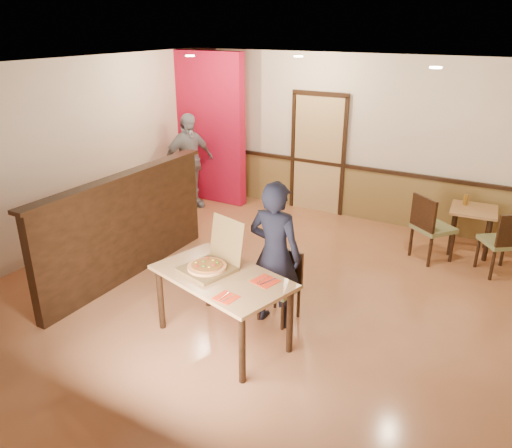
{
  "coord_description": "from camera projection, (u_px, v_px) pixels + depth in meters",
  "views": [
    {
      "loc": [
        2.55,
        -4.69,
        3.27
      ],
      "look_at": [
        -0.11,
        0.0,
        1.07
      ],
      "focal_mm": 35.0,
      "sensor_mm": 36.0,
      "label": 1
    }
  ],
  "objects": [
    {
      "name": "pizza",
      "position": [
        207.0,
        267.0,
        5.31
      ],
      "size": [
        0.48,
        0.48,
        0.03
      ],
      "primitive_type": "cylinder",
      "rotation": [
        0.0,
        0.0,
        0.18
      ],
      "color": "#FAA45B",
      "rests_on": "pizza_box"
    },
    {
      "name": "side_table",
      "position": [
        472.0,
        219.0,
        7.45
      ],
      "size": [
        0.7,
        0.7,
        0.69
      ],
      "rotation": [
        0.0,
        0.0,
        0.09
      ],
      "color": "#AC7A48",
      "rests_on": "floor"
    },
    {
      "name": "red_accent_panel",
      "position": [
        206.0,
        128.0,
        9.4
      ],
      "size": [
        1.6,
        0.2,
        2.78
      ],
      "primitive_type": "cube",
      "color": "#AB0C2A",
      "rests_on": "floor"
    },
    {
      "name": "diner",
      "position": [
        275.0,
        255.0,
        5.55
      ],
      "size": [
        0.63,
        0.42,
        1.72
      ],
      "primitive_type": "imported",
      "rotation": [
        0.0,
        0.0,
        3.15
      ],
      "color": "black",
      "rests_on": "floor"
    },
    {
      "name": "spot_a",
      "position": [
        190.0,
        56.0,
        7.63
      ],
      "size": [
        0.14,
        0.14,
        0.02
      ],
      "primitive_type": "cylinder",
      "color": "beige",
      "rests_on": "ceiling"
    },
    {
      "name": "wall_back",
      "position": [
        364.0,
        140.0,
        8.47
      ],
      "size": [
        7.0,
        0.0,
        7.0
      ],
      "primitive_type": "plane",
      "rotation": [
        1.57,
        0.0,
        0.0
      ],
      "color": "beige",
      "rests_on": "floor"
    },
    {
      "name": "booth_partition",
      "position": [
        126.0,
        226.0,
        6.66
      ],
      "size": [
        0.2,
        3.1,
        1.44
      ],
      "color": "black",
      "rests_on": "floor"
    },
    {
      "name": "condiment",
      "position": [
        466.0,
        200.0,
        7.51
      ],
      "size": [
        0.07,
        0.07,
        0.16
      ],
      "primitive_type": "cylinder",
      "color": "#8C5E19",
      "rests_on": "side_table"
    },
    {
      "name": "passerby",
      "position": [
        189.0,
        161.0,
        9.15
      ],
      "size": [
        0.79,
        1.12,
        1.76
      ],
      "primitive_type": "imported",
      "rotation": [
        0.0,
        0.0,
        1.18
      ],
      "color": "gray",
      "rests_on": "floor"
    },
    {
      "name": "napkin_far",
      "position": [
        265.0,
        281.0,
        5.11
      ],
      "size": [
        0.29,
        0.29,
        0.01
      ],
      "rotation": [
        0.0,
        0.0,
        -0.26
      ],
      "color": "red",
      "rests_on": "main_table"
    },
    {
      "name": "pizza_box",
      "position": [
        211.0,
        264.0,
        5.34
      ],
      "size": [
        0.63,
        0.69,
        0.52
      ],
      "rotation": [
        0.0,
        0.0,
        -0.27
      ],
      "color": "brown",
      "rests_on": "main_table"
    },
    {
      "name": "chair_rail_back",
      "position": [
        360.0,
        168.0,
        8.61
      ],
      "size": [
        7.0,
        0.06,
        0.06
      ],
      "primitive_type": "cube",
      "color": "black",
      "rests_on": "wall_back"
    },
    {
      "name": "wall_left",
      "position": [
        54.0,
        160.0,
        7.25
      ],
      "size": [
        0.0,
        7.0,
        7.0
      ],
      "primitive_type": "plane",
      "rotation": [
        1.57,
        0.0,
        1.57
      ],
      "color": "beige",
      "rests_on": "floor"
    },
    {
      "name": "side_chair_right",
      "position": [
        505.0,
        241.0,
        6.74
      ],
      "size": [
        0.66,
        0.66,
        0.95
      ],
      "rotation": [
        0.0,
        0.0,
        3.78
      ],
      "color": "olive",
      "rests_on": "floor"
    },
    {
      "name": "back_door",
      "position": [
        318.0,
        155.0,
        8.94
      ],
      "size": [
        0.9,
        0.06,
        2.1
      ],
      "primitive_type": "cube",
      "color": "tan",
      "rests_on": "wall_back"
    },
    {
      "name": "floor",
      "position": [
        264.0,
        306.0,
        6.18
      ],
      "size": [
        7.0,
        7.0,
        0.0
      ],
      "primitive_type": "plane",
      "color": "#B97248",
      "rests_on": "ground"
    },
    {
      "name": "spot_c",
      "position": [
        436.0,
        67.0,
        5.7
      ],
      "size": [
        0.14,
        0.14,
        0.02
      ],
      "primitive_type": "cylinder",
      "color": "beige",
      "rests_on": "ceiling"
    },
    {
      "name": "spot_b",
      "position": [
        298.0,
        56.0,
        7.51
      ],
      "size": [
        0.14,
        0.14,
        0.02
      ],
      "primitive_type": "cylinder",
      "color": "beige",
      "rests_on": "ceiling"
    },
    {
      "name": "wainscot_back",
      "position": [
        359.0,
        193.0,
        8.8
      ],
      "size": [
        7.0,
        0.04,
        0.9
      ],
      "primitive_type": "cube",
      "color": "olive",
      "rests_on": "floor"
    },
    {
      "name": "ceiling",
      "position": [
        266.0,
        71.0,
        5.12
      ],
      "size": [
        7.0,
        7.0,
        0.0
      ],
      "primitive_type": "plane",
      "rotation": [
        3.14,
        0.0,
        0.0
      ],
      "color": "black",
      "rests_on": "wall_back"
    },
    {
      "name": "napkin_near",
      "position": [
        226.0,
        298.0,
        4.81
      ],
      "size": [
        0.23,
        0.23,
        0.01
      ],
      "rotation": [
        0.0,
        0.0,
        -0.13
      ],
      "color": "red",
      "rests_on": "main_table"
    },
    {
      "name": "main_table",
      "position": [
        222.0,
        284.0,
        5.28
      ],
      "size": [
        1.66,
        1.21,
        0.8
      ],
      "rotation": [
        0.0,
        0.0,
        -0.26
      ],
      "color": "#AC7A48",
      "rests_on": "floor"
    },
    {
      "name": "side_chair_left",
      "position": [
        430.0,
        225.0,
        7.18
      ],
      "size": [
        0.69,
        0.69,
        0.99
      ],
      "rotation": [
        0.0,
        0.0,
        2.5
      ],
      "color": "olive",
      "rests_on": "floor"
    },
    {
      "name": "diner_chair",
      "position": [
        282.0,
        282.0,
        5.8
      ],
      "size": [
        0.46,
        0.46,
        0.83
      ],
      "rotation": [
        0.0,
        0.0,
        -0.13
      ],
      "color": "olive",
      "rests_on": "floor"
    }
  ]
}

